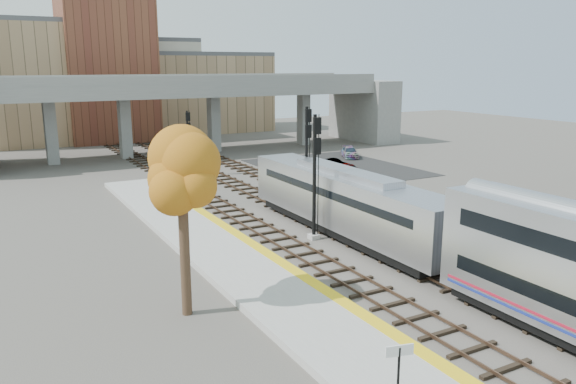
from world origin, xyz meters
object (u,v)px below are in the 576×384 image
car_b (334,164)px  locomotive (345,201)px  signal_mast_far (188,145)px  car_a (349,169)px  signal_mast_mid (307,156)px  signal_mast_near (315,177)px  tree (181,177)px  car_c (350,152)px

car_b → locomotive: bearing=-145.9°
signal_mast_far → car_b: signal_mast_far is taller
signal_mast_far → car_a: signal_mast_far is taller
car_a → signal_mast_far: bearing=150.9°
signal_mast_mid → car_a: size_ratio=2.22×
signal_mast_near → signal_mast_far: (0.00, 23.56, -0.98)m
signal_mast_near → signal_mast_far: 23.58m
signal_mast_mid → locomotive: bearing=-103.9°
locomotive → signal_mast_far: (-2.10, 23.82, 0.74)m
signal_mast_mid → car_b: (10.27, 11.62, -3.30)m
signal_mast_mid → tree: (-14.66, -14.37, 2.27)m
locomotive → tree: (-12.66, -6.26, 3.87)m
signal_mast_mid → car_b: size_ratio=2.33×
signal_mast_mid → car_c: signal_mast_mid is taller
signal_mast_near → signal_mast_far: size_ratio=1.23×
signal_mast_near → car_c: 32.12m
locomotive → signal_mast_mid: size_ratio=2.50×
signal_mast_near → signal_mast_mid: signal_mast_near is taller
signal_mast_near → tree: 12.59m
locomotive → car_c: bearing=54.3°
car_c → tree: bearing=-109.4°
locomotive → tree: tree is taller
locomotive → tree: bearing=-153.7°
car_c → car_a: bearing=-100.2°
locomotive → car_c: locomotive is taller
tree → car_b: 36.44m
tree → car_c: 44.19m
tree → car_c: size_ratio=2.01×
signal_mast_near → car_b: (14.37, 19.47, -3.43)m
car_c → signal_mast_mid: bearing=-108.3°
car_b → signal_mast_mid: bearing=-155.5°
locomotive → signal_mast_mid: signal_mast_mid is taller
tree → car_a: bearing=42.6°
signal_mast_near → signal_mast_far: signal_mast_near is taller
signal_mast_near → signal_mast_mid: size_ratio=1.03×
signal_mast_far → tree: tree is taller
signal_mast_mid → car_c: bearing=46.7°
signal_mast_near → car_a: bearing=49.0°
locomotive → car_b: 23.30m
signal_mast_far → car_a: size_ratio=1.85×
signal_mast_near → car_b: bearing=53.6°
signal_mast_near → tree: bearing=-148.3°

